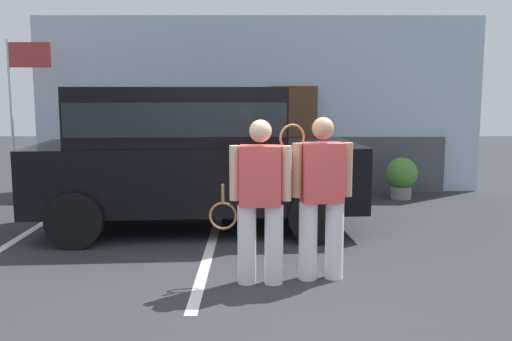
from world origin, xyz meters
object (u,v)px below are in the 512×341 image
parked_suv (191,151)px  potted_plant_by_porch (402,176)px  flag_pole (21,89)px  tennis_player_woman (322,196)px  tennis_player_man (260,200)px

parked_suv → potted_plant_by_porch: (3.66, 2.33, -0.72)m
potted_plant_by_porch → parked_suv: bearing=-147.5°
potted_plant_by_porch → flag_pole: bearing=-179.8°
potted_plant_by_porch → flag_pole: size_ratio=0.26×
parked_suv → potted_plant_by_porch: parked_suv is taller
tennis_player_woman → flag_pole: flag_pole is taller
potted_plant_by_porch → tennis_player_man: bearing=-119.5°
tennis_player_man → flag_pole: bearing=-45.4°
parked_suv → potted_plant_by_porch: 4.40m
tennis_player_man → tennis_player_woman: (0.65, 0.15, 0.02)m
parked_suv → tennis_player_woman: (1.64, -2.25, -0.24)m
parked_suv → flag_pole: 4.16m
flag_pole → tennis_player_woman: bearing=-42.4°
parked_suv → flag_pole: flag_pole is taller
parked_suv → tennis_player_man: (0.98, -2.40, -0.26)m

